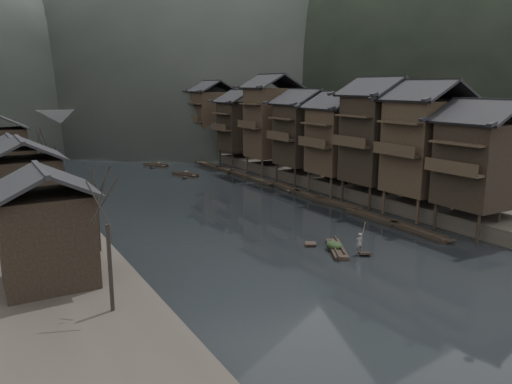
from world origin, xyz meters
TOP-DOWN VIEW (x-y plane):
  - water at (0.00, 0.00)m, footprint 300.00×300.00m
  - right_bank at (35.00, 40.00)m, footprint 40.00×200.00m
  - stilt_houses at (17.28, 19.60)m, footprint 9.00×67.60m
  - left_houses at (-20.50, 20.12)m, footprint 8.10×53.20m
  - bare_trees at (-17.00, 16.24)m, footprint 3.69×61.56m
  - moored_sampans at (11.72, 20.41)m, footprint 2.76×61.11m
  - midriver_boats at (4.54, 45.94)m, footprint 4.86×27.75m
  - stone_bridge at (-0.00, 72.00)m, footprint 40.00×6.00m
  - hero_sampan at (1.80, -6.10)m, footprint 3.53×5.29m
  - cargo_heap at (1.68, -5.88)m, footprint 1.22×1.60m
  - boatman at (2.75, -7.79)m, footprint 0.71×0.56m
  - bamboo_pole at (2.95, -7.79)m, footprint 1.24×2.05m

SIDE VIEW (x-z plane):
  - water at x=0.00m, z-range 0.00..0.00m
  - midriver_boats at x=4.54m, z-range -0.02..0.43m
  - hero_sampan at x=1.80m, z-range -0.02..0.42m
  - moored_sampans at x=11.72m, z-range -0.03..0.44m
  - cargo_heap at x=1.68m, z-range 0.44..1.17m
  - right_bank at x=35.00m, z-range 0.00..1.80m
  - boatman at x=2.75m, z-range 0.44..2.13m
  - bamboo_pole at x=2.95m, z-range 2.13..5.67m
  - stone_bridge at x=0.00m, z-range 0.61..9.61m
  - left_houses at x=-20.50m, z-range 1.30..10.02m
  - bare_trees at x=-17.00m, z-range 2.53..9.90m
  - stilt_houses at x=17.28m, z-range 0.99..16.74m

